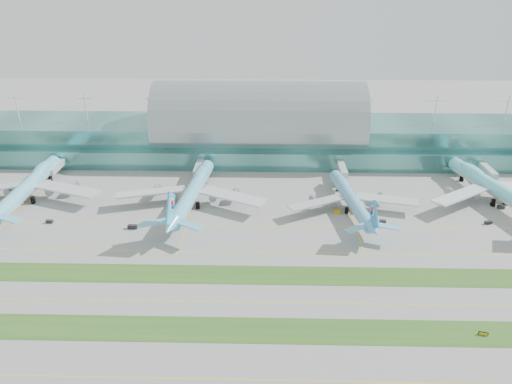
{
  "coord_description": "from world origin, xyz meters",
  "views": [
    {
      "loc": [
        4.95,
        -149.14,
        100.45
      ],
      "look_at": [
        0.0,
        55.0,
        9.0
      ],
      "focal_mm": 35.0,
      "sensor_mm": 36.0,
      "label": 1
    }
  ],
  "objects_px": {
    "terminal": "(259,132)",
    "taxiway_sign_east": "(483,334)",
    "airliner_b": "(193,190)",
    "airliner_c": "(351,198)",
    "airliner_a": "(28,185)",
    "airliner_d": "(495,188)"
  },
  "relations": [
    {
      "from": "airliner_a",
      "to": "airliner_c",
      "type": "relative_size",
      "value": 1.2
    },
    {
      "from": "airliner_a",
      "to": "airliner_d",
      "type": "relative_size",
      "value": 1.01
    },
    {
      "from": "airliner_a",
      "to": "airliner_d",
      "type": "distance_m",
      "value": 219.99
    },
    {
      "from": "airliner_a",
      "to": "taxiway_sign_east",
      "type": "relative_size",
      "value": 29.9
    },
    {
      "from": "airliner_c",
      "to": "airliner_d",
      "type": "xyz_separation_m",
      "value": [
        68.86,
        10.54,
        1.16
      ]
    },
    {
      "from": "airliner_a",
      "to": "airliner_c",
      "type": "distance_m",
      "value": 151.3
    },
    {
      "from": "airliner_b",
      "to": "airliner_c",
      "type": "relative_size",
      "value": 1.18
    },
    {
      "from": "terminal",
      "to": "airliner_b",
      "type": "bearing_deg",
      "value": -113.49
    },
    {
      "from": "terminal",
      "to": "taxiway_sign_east",
      "type": "height_order",
      "value": "terminal"
    },
    {
      "from": "terminal",
      "to": "taxiway_sign_east",
      "type": "relative_size",
      "value": 123.65
    },
    {
      "from": "airliner_c",
      "to": "taxiway_sign_east",
      "type": "xyz_separation_m",
      "value": [
        27.35,
        -85.32,
        -5.24
      ]
    },
    {
      "from": "airliner_c",
      "to": "terminal",
      "type": "bearing_deg",
      "value": 113.21
    },
    {
      "from": "airliner_d",
      "to": "airliner_a",
      "type": "bearing_deg",
      "value": 167.01
    },
    {
      "from": "airliner_b",
      "to": "airliner_d",
      "type": "height_order",
      "value": "airliner_d"
    },
    {
      "from": "airliner_d",
      "to": "terminal",
      "type": "bearing_deg",
      "value": 137.45
    },
    {
      "from": "airliner_b",
      "to": "airliner_d",
      "type": "xyz_separation_m",
      "value": [
        141.28,
        6.46,
        0.15
      ]
    },
    {
      "from": "airliner_b",
      "to": "airliner_c",
      "type": "distance_m",
      "value": 72.54
    },
    {
      "from": "airliner_a",
      "to": "terminal",
      "type": "bearing_deg",
      "value": 29.19
    },
    {
      "from": "airliner_b",
      "to": "terminal",
      "type": "bearing_deg",
      "value": 72.08
    },
    {
      "from": "airliner_a",
      "to": "taxiway_sign_east",
      "type": "bearing_deg",
      "value": -29.07
    },
    {
      "from": "airliner_c",
      "to": "airliner_d",
      "type": "distance_m",
      "value": 69.68
    },
    {
      "from": "terminal",
      "to": "taxiway_sign_east",
      "type": "bearing_deg",
      "value": -65.93
    }
  ]
}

